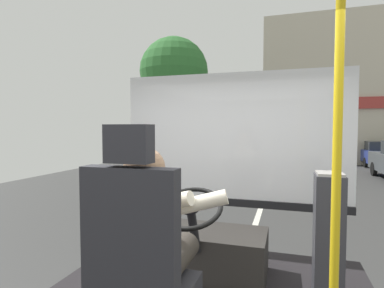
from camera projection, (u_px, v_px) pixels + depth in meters
ground at (268, 186)px, 10.36m from camera, size 18.00×44.00×0.06m
driver_seat at (140, 276)px, 1.57m from camera, size 0.48×0.48×1.36m
bus_driver at (151, 233)px, 1.69m from camera, size 0.78×0.59×0.74m
steering_console at (205, 250)px, 2.82m from camera, size 1.10×0.99×0.85m
handrail_pole at (337, 169)px, 1.50m from camera, size 0.04×0.04×2.28m
fare_box at (328, 236)px, 2.39m from camera, size 0.21×0.26×1.00m
windshield_panel at (232, 154)px, 3.43m from camera, size 2.50×0.08×1.48m
street_tree at (174, 72)px, 13.03m from camera, size 2.88×2.88×5.76m
shop_building at (381, 91)px, 17.74m from camera, size 12.95×4.89×8.15m
parked_car_blue at (379, 153)px, 15.98m from camera, size 1.87×3.84×1.27m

